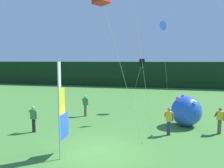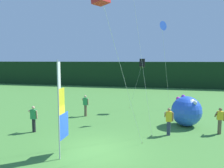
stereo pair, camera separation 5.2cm
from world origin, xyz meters
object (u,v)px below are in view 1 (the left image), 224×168
Objects in this scene: person_far_left at (85,105)px; person_far_right at (220,120)px; person_mid_field at (169,121)px; kite_blue_delta_1 at (162,27)px; inflatable_balloon at (186,111)px; person_near_banner at (34,118)px; kite_black_box_4 at (142,63)px; banner_flag at (62,111)px.

person_far_right is at bearing -13.65° from person_far_left.
person_mid_field is 0.22× the size of kite_blue_delta_1.
inflatable_balloon is at bearing -7.24° from person_far_left.
kite_black_box_4 reaches higher than person_near_banner.
person_near_banner is 0.36× the size of kite_black_box_4.
person_near_banner is 0.78× the size of inflatable_balloon.
banner_flag is at bearing -139.61° from person_mid_field.
kite_black_box_4 is at bearing 109.29° from person_mid_field.
kite_black_box_4 is (-5.37, 5.52, 3.44)m from person_far_right.
person_mid_field is at bearing 8.84° from person_near_banner.
person_far_left reaches higher than person_far_right.
person_far_left is at bearing 172.76° from inflatable_balloon.
person_far_left reaches higher than person_mid_field.
person_near_banner is 4.96m from person_far_left.
person_mid_field is (8.43, 1.31, 0.01)m from person_near_banner.
person_mid_field is (5.03, 4.28, -1.31)m from banner_flag.
banner_flag is 9.76m from person_far_right.
kite_blue_delta_1 reaches higher than person_far_right.
kite_black_box_4 is at bearing 36.36° from person_far_left.
person_far_left is 6.34m from kite_black_box_4.
kite_blue_delta_1 reaches higher than person_far_left.
person_far_right is at bearing 32.65° from banner_flag.
kite_blue_delta_1 reaches higher than banner_flag.
person_far_left is 0.81× the size of inflatable_balloon.
kite_blue_delta_1 is at bearing 36.23° from person_near_banner.
person_far_left is 8.77m from kite_blue_delta_1.
person_near_banner is 10.49m from kite_black_box_4.
banner_flag is at bearing -133.71° from inflatable_balloon.
person_far_right is (9.68, -2.35, -0.05)m from person_far_left.
kite_blue_delta_1 is 1.61× the size of kite_black_box_4.
kite_black_box_4 is at bearing 51.56° from person_near_banner.
kite_black_box_4 reaches higher than person_far_left.
kite_blue_delta_1 is (-1.82, 2.16, 6.16)m from inflatable_balloon.
kite_blue_delta_1 reaches higher than kite_black_box_4.
inflatable_balloon is (7.82, -0.99, 0.12)m from person_far_left.
person_near_banner is at bearing -112.01° from person_far_left.
banner_flag is 11.29m from kite_black_box_4.
inflatable_balloon is 6.78m from kite_blue_delta_1.
banner_flag is 2.78× the size of person_far_right.
person_near_banner is at bearing -168.98° from person_far_right.
inflatable_balloon is 0.28× the size of kite_blue_delta_1.
kite_blue_delta_1 is at bearing 136.31° from person_far_right.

